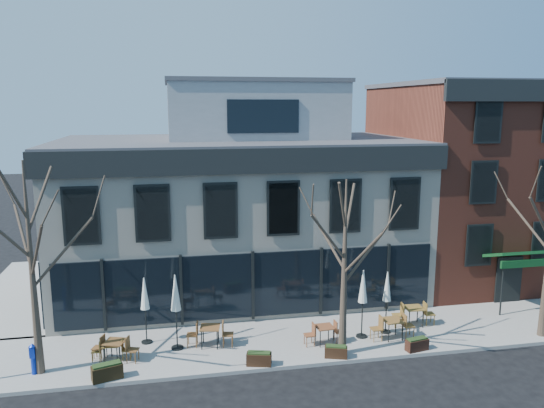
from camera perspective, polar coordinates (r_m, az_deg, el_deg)
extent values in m
plane|color=black|center=(25.06, -2.07, -12.77)|extent=(120.00, 120.00, 0.00)
cube|color=gray|center=(23.81, 6.75, -13.95)|extent=(33.50, 4.70, 0.15)
cube|color=gray|center=(31.34, -24.97, -8.76)|extent=(4.50, 12.00, 0.15)
cube|color=silver|center=(28.58, -3.70, -1.41)|extent=(18.00, 10.00, 8.00)
cube|color=#47474C|center=(28.02, -3.80, 6.72)|extent=(18.30, 10.30, 0.30)
cube|color=black|center=(23.01, -2.15, 4.64)|extent=(18.30, 0.25, 1.10)
cube|color=black|center=(28.39, -22.44, 4.98)|extent=(0.25, 10.30, 1.10)
cube|color=black|center=(24.31, -2.08, -8.71)|extent=(17.20, 0.12, 3.00)
cube|color=black|center=(28.45, -21.90, -6.59)|extent=(0.12, 7.50, 3.00)
cube|color=gray|center=(29.08, -2.10, 9.94)|extent=(9.00, 6.50, 3.00)
cube|color=brown|center=(32.59, 19.59, 2.17)|extent=(8.00, 10.00, 11.00)
cube|color=#47474C|center=(32.30, 20.21, 11.95)|extent=(8.20, 10.20, 0.25)
cube|color=black|center=(28.01, 25.63, 10.94)|extent=(8.20, 0.25, 1.00)
cube|color=#0D3A17|center=(28.31, 25.26, -4.83)|extent=(3.20, 1.66, 0.67)
cube|color=black|center=(29.38, 24.08, -7.55)|extent=(1.40, 0.10, 2.50)
cone|color=#382B21|center=(20.98, -24.41, -6.51)|extent=(0.34, 0.34, 7.92)
cylinder|color=#382B21|center=(20.78, -21.55, -4.82)|extent=(2.23, 0.50, 2.48)
cylinder|color=#382B21|center=(21.74, -25.21, -3.18)|extent=(1.03, 2.05, 2.14)
cylinder|color=#382B21|center=(20.53, -27.22, -2.64)|extent=(1.80, 0.75, 2.21)
cylinder|color=#382B21|center=(19.72, -23.98, -4.68)|extent=(1.03, 2.04, 2.28)
cone|color=#382B21|center=(20.89, 7.78, -6.96)|extent=(0.34, 0.34, 7.04)
cylinder|color=#382B21|center=(21.21, 10.10, -5.32)|extent=(2.00, 0.46, 2.21)
cylinder|color=#382B21|center=(21.31, 6.07, -4.00)|extent=(0.93, 1.84, 1.91)
cylinder|color=#382B21|center=(20.04, 6.09, -3.60)|extent=(1.61, 0.68, 1.97)
cylinder|color=#382B21|center=(20.01, 9.71, -5.30)|extent=(0.93, 1.83, 2.03)
cylinder|color=#382B21|center=(25.37, 25.83, -2.01)|extent=(0.98, 1.94, 2.03)
cylinder|color=#382B21|center=(24.12, 26.91, -1.53)|extent=(1.71, 0.71, 2.09)
cylinder|color=#0C269E|center=(22.24, -24.25, -15.59)|extent=(0.18, 0.18, 0.64)
cube|color=#0C269E|center=(22.01, -24.36, -14.29)|extent=(0.22, 0.19, 0.46)
cone|color=#0C269E|center=(21.90, -24.42, -13.64)|extent=(0.24, 0.24, 0.11)
cube|color=brown|center=(22.02, -16.54, -14.01)|extent=(0.95, 0.95, 0.04)
cylinder|color=black|center=(22.06, -17.55, -15.15)|extent=(0.04, 0.04, 0.77)
cylinder|color=black|center=(21.82, -16.08, -15.36)|extent=(0.04, 0.04, 0.77)
cylinder|color=black|center=(22.55, -16.89, -14.53)|extent=(0.04, 0.04, 0.77)
cylinder|color=black|center=(22.32, -15.44, -14.72)|extent=(0.04, 0.04, 0.77)
cube|color=brown|center=(22.15, -16.90, -14.25)|extent=(0.68, 0.68, 0.04)
cylinder|color=black|center=(22.12, -17.64, -15.26)|extent=(0.04, 0.04, 0.64)
cylinder|color=black|center=(22.02, -16.32, -15.31)|extent=(0.04, 0.04, 0.64)
cylinder|color=black|center=(22.56, -17.36, -14.72)|extent=(0.04, 0.04, 0.64)
cylinder|color=black|center=(22.46, -16.08, -14.76)|extent=(0.04, 0.04, 0.64)
cube|color=brown|center=(22.43, -6.70, -13.03)|extent=(0.91, 0.91, 0.04)
cylinder|color=black|center=(22.35, -7.58, -14.32)|extent=(0.04, 0.04, 0.81)
cylinder|color=black|center=(22.29, -5.92, -14.35)|extent=(0.04, 0.04, 0.81)
cylinder|color=black|center=(22.92, -7.40, -13.66)|extent=(0.04, 0.04, 0.81)
cylinder|color=black|center=(22.86, -5.79, -13.68)|extent=(0.04, 0.04, 0.81)
cube|color=brown|center=(22.63, 5.68, -13.01)|extent=(0.75, 0.75, 0.04)
cylinder|color=black|center=(22.45, 5.21, -14.26)|extent=(0.04, 0.04, 0.73)
cylinder|color=black|center=(22.63, 6.61, -14.07)|extent=(0.04, 0.04, 0.73)
cylinder|color=black|center=(22.94, 4.72, -13.68)|extent=(0.04, 0.04, 0.73)
cylinder|color=black|center=(23.12, 6.10, -13.51)|extent=(0.04, 0.04, 0.73)
cube|color=brown|center=(23.52, 12.86, -12.08)|extent=(0.82, 0.82, 0.05)
cylinder|color=black|center=(23.29, 12.44, -13.41)|extent=(0.05, 0.05, 0.81)
cylinder|color=black|center=(23.55, 13.87, -13.19)|extent=(0.05, 0.05, 0.81)
cylinder|color=black|center=(23.81, 11.78, -12.83)|extent=(0.05, 0.05, 0.81)
cylinder|color=black|center=(24.07, 13.18, -12.63)|extent=(0.05, 0.05, 0.81)
cube|color=brown|center=(25.06, 15.01, -10.73)|extent=(0.85, 0.85, 0.05)
cylinder|color=black|center=(24.83, 14.55, -11.95)|extent=(0.05, 0.05, 0.81)
cylinder|color=black|center=(25.06, 15.92, -11.81)|extent=(0.05, 0.05, 0.81)
cylinder|color=black|center=(25.38, 14.02, -11.43)|extent=(0.05, 0.05, 0.81)
cylinder|color=black|center=(25.60, 15.37, -11.29)|extent=(0.05, 0.05, 0.81)
cylinder|color=black|center=(23.50, -13.31, -14.23)|extent=(0.45, 0.45, 0.06)
cylinder|color=black|center=(23.07, -13.43, -11.74)|extent=(0.05, 0.05, 2.26)
cone|color=white|center=(22.70, -13.55, -9.34)|extent=(0.37, 0.37, 1.34)
cylinder|color=black|center=(22.75, -10.14, -14.96)|extent=(0.50, 0.50, 0.07)
cylinder|color=black|center=(22.25, -10.24, -12.12)|extent=(0.06, 0.06, 2.51)
cone|color=silver|center=(21.84, -10.34, -9.36)|extent=(0.41, 0.41, 1.48)
cylinder|color=black|center=(23.73, 9.59, -13.83)|extent=(0.48, 0.48, 0.07)
cylinder|color=black|center=(23.27, 9.68, -11.23)|extent=(0.05, 0.05, 2.38)
cone|color=silver|center=(22.90, 9.77, -8.71)|extent=(0.39, 0.39, 1.41)
cylinder|color=black|center=(24.35, 12.09, -13.26)|extent=(0.44, 0.44, 0.06)
cylinder|color=black|center=(23.94, 12.19, -10.91)|extent=(0.05, 0.05, 2.21)
cone|color=silver|center=(23.60, 12.29, -8.65)|extent=(0.36, 0.36, 1.30)
cube|color=black|center=(20.98, -17.31, -16.89)|extent=(1.17, 0.74, 0.54)
cube|color=#1E3314|center=(20.85, -17.36, -16.18)|extent=(1.04, 0.62, 0.09)
cube|color=black|center=(21.08, -1.41, -16.34)|extent=(1.02, 0.61, 0.48)
cube|color=#1E3314|center=(20.96, -1.41, -15.72)|extent=(0.91, 0.51, 0.08)
cube|color=black|center=(21.79, 6.89, -15.53)|extent=(0.95, 0.61, 0.44)
cube|color=#1E3314|center=(21.68, 6.91, -14.96)|extent=(0.84, 0.51, 0.07)
cube|color=black|center=(22.95, 15.32, -14.40)|extent=(0.99, 0.55, 0.47)
cube|color=#1E3314|center=(22.85, 15.35, -13.82)|extent=(0.88, 0.45, 0.07)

